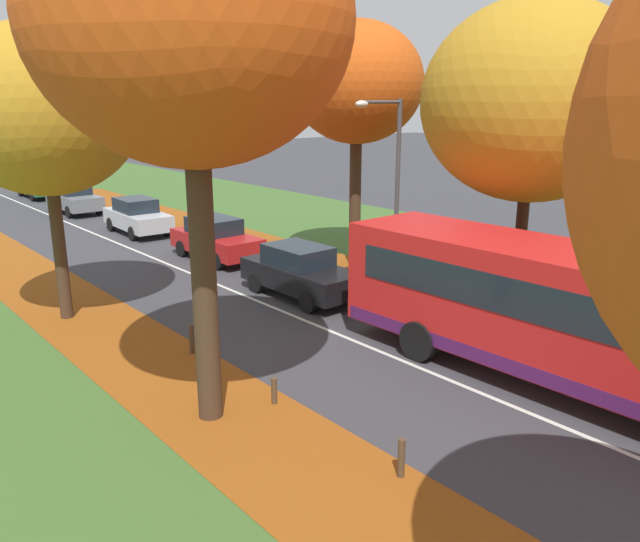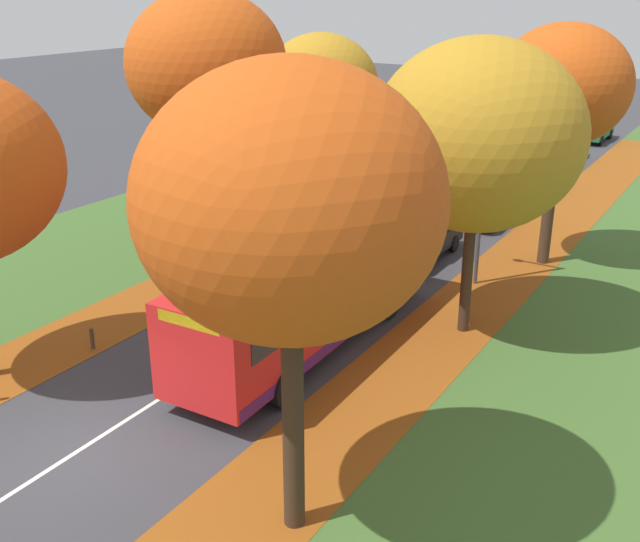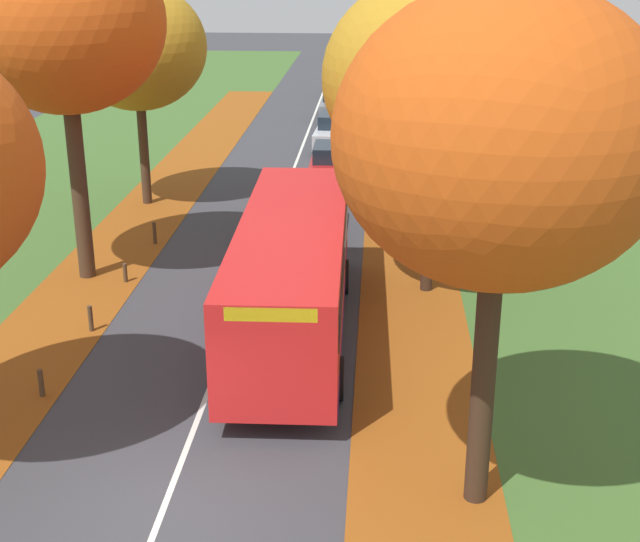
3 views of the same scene
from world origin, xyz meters
name	(u,v)px [view 3 (image 3 of 3)]	position (x,y,z in m)	size (l,w,h in m)	color
ground_plane	(162,512)	(0.00, 0.00, 0.00)	(160.00, 160.00, 0.00)	#38383D
grass_verge_left	(49,192)	(-9.20, 20.00, 0.00)	(12.00, 90.00, 0.01)	#3D6028
leaf_litter_left	(123,244)	(-4.60, 14.00, 0.01)	(2.80, 60.00, 0.00)	#8C4714
grass_verge_right	(526,201)	(9.20, 20.00, 0.00)	(12.00, 90.00, 0.01)	#3D6028
leaf_litter_right	(407,250)	(4.60, 14.00, 0.01)	(2.80, 60.00, 0.00)	#8C4714
road_centre_line	(283,196)	(0.00, 20.00, 0.00)	(0.12, 80.00, 0.01)	silver
tree_left_near	(63,22)	(-4.84, 11.13, 7.22)	(5.47, 5.47, 9.72)	#422D1E
tree_left_mid	(137,47)	(-4.97, 18.74, 5.69)	(4.94, 4.94, 7.93)	#422D1E
tree_right_nearest	(501,139)	(5.48, 0.79, 6.49)	(5.23, 5.23, 8.86)	#382619
tree_right_near	(435,78)	(5.04, 10.72, 5.91)	(5.92, 5.92, 8.59)	#382619
tree_right_mid	(436,28)	(5.41, 17.84, 6.50)	(4.69, 4.69, 8.65)	#422D1E
bollard_third	(41,383)	(-3.56, 3.93, 0.32)	(0.12, 0.12, 0.64)	#4C3823
bollard_fourth	(91,319)	(-3.53, 7.33, 0.35)	(0.12, 0.12, 0.69)	#4C3823
bollard_fifth	(125,273)	(-3.59, 10.73, 0.28)	(0.12, 0.12, 0.56)	#4C3823
bollard_sixth	(155,233)	(-3.56, 14.13, 0.36)	(0.12, 0.12, 0.73)	#4C3823
streetlamp_right	(381,131)	(3.67, 14.49, 3.74)	(1.89, 0.28, 6.00)	#47474C
bus	(292,271)	(1.58, 7.45, 1.70)	(2.81, 10.45, 2.98)	red
car_black_lead	(308,207)	(1.29, 15.95, 0.81)	(1.80, 4.21, 1.62)	black
car_red_following	(332,165)	(1.78, 21.73, 0.81)	(1.81, 4.21, 1.62)	#B21919
car_silver_third_in_line	(335,131)	(1.57, 28.23, 0.81)	(1.91, 4.27, 1.62)	#B7BABF
car_grey_fourth_in_line	(337,104)	(1.30, 35.53, 0.81)	(1.79, 4.20, 1.62)	slate
car_green_trailing	(348,83)	(1.61, 42.55, 0.81)	(1.82, 4.22, 1.62)	#1E6038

